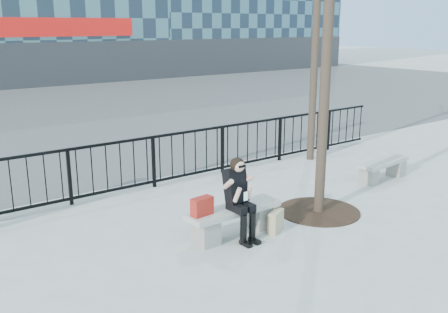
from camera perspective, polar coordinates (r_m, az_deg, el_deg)
ground at (r=8.25m, az=1.11°, el=-8.99°), size 120.00×120.00×0.00m
street_surface at (r=21.72m, az=-24.06°, el=4.74°), size 60.00×23.00×0.01m
railing at (r=10.46m, az=-9.01°, el=-0.76°), size 14.00×0.06×1.10m
tree_grate at (r=9.39m, az=10.75°, el=-6.15°), size 1.50×1.50×0.02m
bench_main at (r=8.13m, az=1.13°, el=-7.05°), size 1.65×0.46×0.49m
bench_second at (r=11.57m, az=17.73°, el=-1.24°), size 1.47×0.41×0.44m
seated_woman at (r=7.89m, az=1.86°, el=-4.90°), size 0.50×0.64×1.34m
handbag at (r=7.70m, az=-2.52°, el=-5.71°), size 0.36×0.20×0.29m
shopping_bag at (r=8.36m, az=5.93°, el=-7.40°), size 0.40×0.29×0.36m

